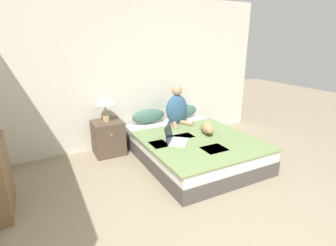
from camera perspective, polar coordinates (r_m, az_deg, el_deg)
The scene contains 9 objects.
wall_back at distance 4.67m, azimuth -8.83°, elevation 10.47°, with size 5.37×0.05×2.55m.
bed at distance 4.25m, azimuth 5.34°, elevation -5.32°, with size 1.64×2.10×0.40m.
pillow_near at distance 4.75m, azimuth -4.27°, elevation 1.50°, with size 0.63×0.20×0.25m.
pillow_far at distance 5.06m, azimuth 3.18°, elevation 2.58°, with size 0.63×0.20×0.25m.
person_sitting at distance 4.66m, azimuth 1.95°, elevation 3.30°, with size 0.41×0.40×0.70m.
cat_tabby at distance 4.26m, azimuth 8.64°, elevation -1.04°, with size 0.34×0.47×0.20m.
laptop_open at distance 3.89m, azimuth 1.56°, elevation -3.45°, with size 0.46×0.47×0.26m.
nightstand at distance 4.50m, azimuth -12.86°, elevation -3.13°, with size 0.48×0.47×0.57m.
table_lamp at distance 4.32m, azimuth -13.62°, elevation 5.03°, with size 0.32×0.32×0.48m.
Camera 1 is at (-1.49, -1.12, 1.89)m, focal length 28.00 mm.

